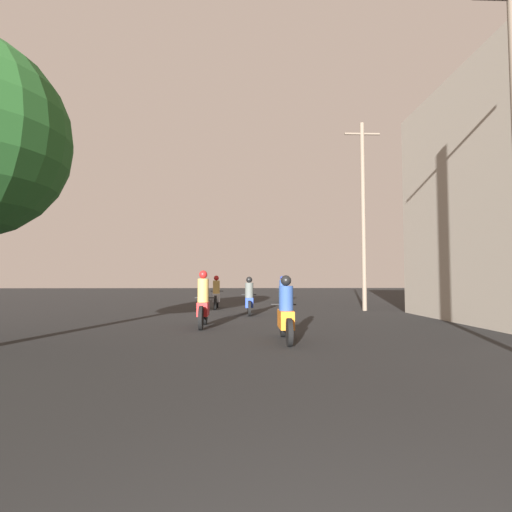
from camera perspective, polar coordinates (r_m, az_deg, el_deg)
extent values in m
cylinder|color=black|center=(9.87, 3.82, -9.75)|extent=(0.10, 0.59, 0.59)
cylinder|color=black|center=(8.51, 4.79, -10.79)|extent=(0.10, 0.59, 0.59)
cube|color=orange|center=(9.16, 4.26, -8.98)|extent=(0.30, 0.89, 0.40)
cylinder|color=black|center=(9.58, 3.96, -6.93)|extent=(0.60, 0.04, 0.04)
cylinder|color=navy|center=(9.04, 4.31, -6.03)|extent=(0.32, 0.32, 0.55)
sphere|color=black|center=(9.03, 4.30, -3.52)|extent=(0.24, 0.24, 0.24)
cylinder|color=black|center=(12.51, -7.27, -8.18)|extent=(0.10, 0.66, 0.66)
cylinder|color=black|center=(11.21, -7.88, -8.75)|extent=(0.10, 0.66, 0.66)
cube|color=red|center=(11.84, -7.55, -7.49)|extent=(0.30, 0.82, 0.40)
cylinder|color=black|center=(12.25, -7.35, -5.94)|extent=(0.60, 0.04, 0.04)
cylinder|color=#B28E47|center=(11.73, -7.57, -4.89)|extent=(0.32, 0.32, 0.68)
sphere|color=#A51919|center=(11.73, -7.55, -2.64)|extent=(0.24, 0.24, 0.24)
cylinder|color=black|center=(16.42, -1.03, -7.17)|extent=(0.10, 0.59, 0.59)
cylinder|color=black|center=(15.15, -0.94, -7.49)|extent=(0.10, 0.59, 0.59)
cube|color=#1E389E|center=(15.77, -0.99, -6.64)|extent=(0.30, 0.92, 0.38)
cylinder|color=black|center=(16.17, -1.02, -5.53)|extent=(0.60, 0.04, 0.04)
cylinder|color=#4C514C|center=(15.66, -0.98, -4.91)|extent=(0.32, 0.32, 0.58)
sphere|color=black|center=(15.65, -0.98, -3.40)|extent=(0.24, 0.24, 0.24)
cylinder|color=black|center=(19.74, -5.55, -6.40)|extent=(0.10, 0.65, 0.65)
cylinder|color=black|center=(18.27, -5.83, -6.66)|extent=(0.10, 0.65, 0.65)
cube|color=#ADADB2|center=(19.00, -5.68, -5.94)|extent=(0.30, 0.86, 0.39)
cylinder|color=black|center=(19.46, -5.59, -5.01)|extent=(0.60, 0.04, 0.04)
cylinder|color=#B28E47|center=(18.89, -5.69, -4.44)|extent=(0.32, 0.32, 0.61)
sphere|color=#A51919|center=(18.89, -5.68, -3.14)|extent=(0.24, 0.24, 0.24)
cylinder|color=black|center=(25.01, 3.57, -5.82)|extent=(0.10, 0.59, 0.59)
cylinder|color=black|center=(23.67, 3.89, -5.97)|extent=(0.10, 0.59, 0.59)
cube|color=#1E6B33|center=(24.33, 3.72, -5.42)|extent=(0.30, 0.86, 0.40)
cylinder|color=black|center=(24.76, 3.62, -4.69)|extent=(0.60, 0.04, 0.04)
cylinder|color=navy|center=(24.23, 3.74, -4.19)|extent=(0.32, 0.32, 0.65)
sphere|color=navy|center=(24.23, 3.74, -3.14)|extent=(0.24, 0.24, 0.24)
cylinder|color=#6B5B4C|center=(18.61, 15.08, 5.59)|extent=(0.20, 0.20, 8.48)
cylinder|color=#6B5B4C|center=(19.53, 14.91, 16.50)|extent=(1.60, 0.10, 0.10)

